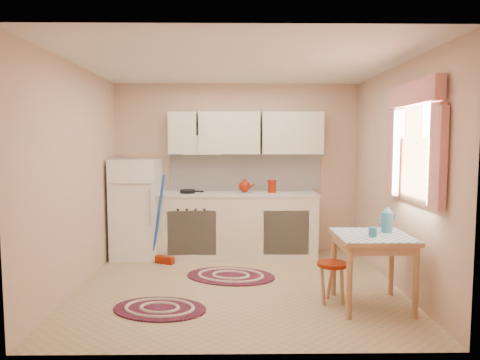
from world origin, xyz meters
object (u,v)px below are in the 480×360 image
fridge (137,209)px  base_cabinets (237,226)px  stool (332,283)px  table (372,271)px

fridge → base_cabinets: (1.43, 0.05, -0.26)m
stool → base_cabinets: bearing=117.3°
stool → table: bearing=-13.3°
base_cabinets → stool: size_ratio=5.36×
table → fridge: bearing=145.7°
fridge → base_cabinets: 1.45m
fridge → base_cabinets: bearing=2.0°
fridge → stool: 3.03m
fridge → base_cabinets: fridge is taller
fridge → table: bearing=-34.3°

